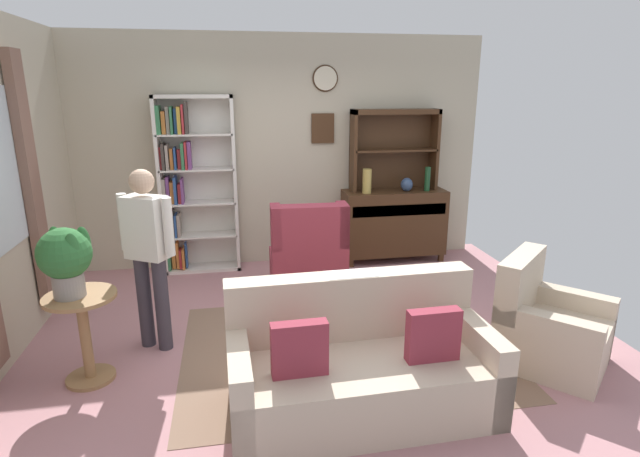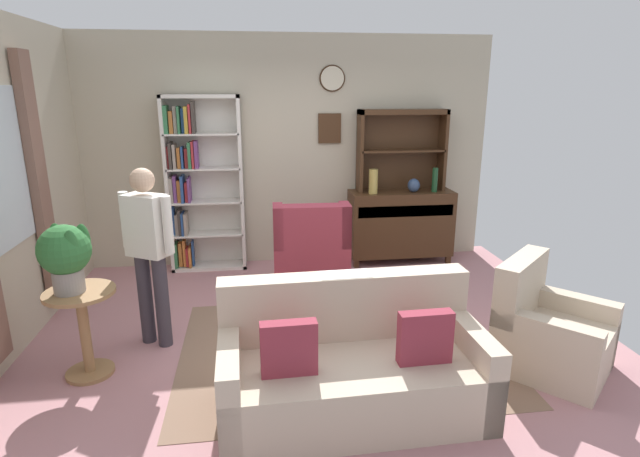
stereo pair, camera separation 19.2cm
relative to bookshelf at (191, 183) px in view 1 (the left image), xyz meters
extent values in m
cube|color=#B27A7F|center=(1.14, -1.94, -1.09)|extent=(5.40, 4.60, 0.02)
cube|color=#BCB299|center=(1.14, 0.19, 0.32)|extent=(5.00, 0.06, 2.80)
cylinder|color=beige|center=(1.65, 0.14, 1.20)|extent=(0.28, 0.03, 0.28)
torus|color=#382314|center=(1.65, 0.14, 1.20)|extent=(0.31, 0.02, 0.31)
cube|color=#422816|center=(1.62, 0.14, 0.61)|extent=(0.28, 0.03, 0.36)
cube|color=#7F5B4C|center=(-1.30, -1.21, 0.27)|extent=(0.08, 0.24, 2.30)
cube|color=#846651|center=(1.34, -2.24, -1.08)|extent=(2.70, 2.08, 0.01)
cube|color=silver|center=(-0.34, -0.01, -0.03)|extent=(0.04, 0.30, 2.10)
cube|color=silver|center=(0.52, -0.01, -0.03)|extent=(0.04, 0.30, 2.10)
cube|color=silver|center=(0.09, -0.01, 1.00)|extent=(0.90, 0.30, 0.04)
cube|color=silver|center=(0.09, -0.01, -1.06)|extent=(0.90, 0.30, 0.04)
cube|color=silver|center=(0.09, 0.13, -0.03)|extent=(0.90, 0.01, 2.10)
cube|color=silver|center=(0.09, -0.01, -0.64)|extent=(0.86, 0.30, 0.02)
cube|color=#337247|center=(-0.31, -0.03, -0.89)|extent=(0.03, 0.23, 0.29)
cube|color=#CC7233|center=(-0.26, -0.03, -0.88)|extent=(0.04, 0.12, 0.29)
cube|color=#CC7233|center=(-0.21, -0.03, -0.86)|extent=(0.03, 0.15, 0.33)
cube|color=#B22D33|center=(-0.18, -0.03, -0.92)|extent=(0.03, 0.17, 0.23)
cube|color=#CC7233|center=(-0.14, -0.03, -0.91)|extent=(0.03, 0.24, 0.24)
cube|color=#284C8C|center=(-0.11, -0.03, -0.87)|extent=(0.02, 0.11, 0.32)
cube|color=silver|center=(0.09, -0.01, -0.23)|extent=(0.86, 0.30, 0.02)
cube|color=#284C8C|center=(-0.31, -0.03, -0.45)|extent=(0.03, 0.12, 0.35)
cube|color=gray|center=(-0.27, -0.03, -0.50)|extent=(0.03, 0.15, 0.25)
cube|color=#3F3833|center=(-0.24, -0.03, -0.47)|extent=(0.03, 0.22, 0.32)
cube|color=#284C8C|center=(-0.20, -0.03, -0.49)|extent=(0.03, 0.24, 0.27)
cube|color=gray|center=(-0.17, -0.03, -0.49)|extent=(0.03, 0.23, 0.27)
cube|color=silver|center=(0.09, -0.01, 0.17)|extent=(0.86, 0.30, 0.02)
cube|color=gray|center=(-0.30, -0.03, -0.07)|extent=(0.04, 0.20, 0.30)
cube|color=#723F7F|center=(-0.26, -0.03, -0.06)|extent=(0.04, 0.15, 0.32)
cube|color=#CC7233|center=(-0.22, -0.03, -0.09)|extent=(0.04, 0.13, 0.26)
cube|color=#284C8C|center=(-0.18, -0.03, -0.06)|extent=(0.03, 0.23, 0.32)
cube|color=#B22D33|center=(-0.13, -0.03, -0.11)|extent=(0.03, 0.15, 0.23)
cube|color=#723F7F|center=(-0.10, -0.03, -0.08)|extent=(0.03, 0.22, 0.29)
cube|color=silver|center=(0.09, -0.01, 0.58)|extent=(0.86, 0.30, 0.02)
cube|color=#B22D33|center=(-0.31, -0.03, 0.31)|extent=(0.02, 0.13, 0.26)
cube|color=#3F3833|center=(-0.28, -0.03, 0.33)|extent=(0.03, 0.23, 0.30)
cube|color=gray|center=(-0.24, -0.03, 0.32)|extent=(0.03, 0.24, 0.28)
cube|color=#CC7233|center=(-0.19, -0.03, 0.30)|extent=(0.04, 0.12, 0.24)
cube|color=#284C8C|center=(-0.15, -0.03, 0.31)|extent=(0.02, 0.17, 0.25)
cube|color=#B22D33|center=(-0.11, -0.03, 0.30)|extent=(0.04, 0.10, 0.23)
cube|color=#337247|center=(-0.06, -0.03, 0.33)|extent=(0.03, 0.23, 0.30)
cube|color=#B22D33|center=(-0.03, -0.03, 0.34)|extent=(0.02, 0.22, 0.31)
cube|color=#723F7F|center=(0.01, -0.03, 0.34)|extent=(0.04, 0.17, 0.32)
cube|color=#337247|center=(-0.30, -0.03, 0.74)|extent=(0.04, 0.20, 0.32)
cube|color=#CC7233|center=(-0.25, -0.03, 0.71)|extent=(0.04, 0.13, 0.25)
cube|color=gray|center=(-0.20, -0.03, 0.74)|extent=(0.04, 0.13, 0.30)
cube|color=#337247|center=(-0.16, -0.03, 0.74)|extent=(0.03, 0.23, 0.31)
cube|color=#284C8C|center=(-0.12, -0.03, 0.73)|extent=(0.03, 0.10, 0.28)
cube|color=gold|center=(-0.07, -0.03, 0.74)|extent=(0.04, 0.21, 0.30)
cube|color=#B22D33|center=(-0.03, -0.03, 0.75)|extent=(0.02, 0.23, 0.33)
cube|color=#3F3833|center=(0.00, -0.03, 0.76)|extent=(0.03, 0.21, 0.35)
cube|color=#422816|center=(2.50, -0.08, -0.57)|extent=(1.30, 0.45, 0.82)
cube|color=#422816|center=(1.90, -0.26, -1.03)|extent=(0.06, 0.06, 0.10)
cube|color=#422816|center=(3.10, -0.26, -1.03)|extent=(0.06, 0.06, 0.10)
cube|color=#422816|center=(1.90, 0.09, -1.03)|extent=(0.06, 0.06, 0.10)
cube|color=#422816|center=(3.10, 0.09, -1.03)|extent=(0.06, 0.06, 0.10)
cube|color=#352012|center=(2.50, -0.30, -0.37)|extent=(1.20, 0.01, 0.14)
cube|color=#422816|center=(1.97, 0.00, 0.34)|extent=(0.04, 0.26, 1.00)
cube|color=#422816|center=(3.03, 0.00, 0.34)|extent=(0.04, 0.26, 1.00)
cube|color=#422816|center=(2.50, 0.00, 0.81)|extent=(1.10, 0.26, 0.06)
cube|color=#422816|center=(2.50, 0.00, 0.34)|extent=(1.06, 0.26, 0.02)
cube|color=#422816|center=(2.50, 0.12, 0.34)|extent=(1.10, 0.01, 1.00)
cylinder|color=tan|center=(2.11, -0.16, -0.01)|extent=(0.11, 0.11, 0.30)
ellipsoid|color=#33476B|center=(2.63, -0.15, -0.08)|extent=(0.15, 0.15, 0.17)
cylinder|color=#194223|center=(2.89, -0.17, -0.01)|extent=(0.07, 0.07, 0.30)
cube|color=beige|center=(1.29, -3.10, -0.87)|extent=(1.82, 0.90, 0.42)
cube|color=beige|center=(1.28, -2.78, -0.42)|extent=(1.80, 0.25, 0.48)
cube|color=beige|center=(0.46, -3.12, -0.78)|extent=(0.16, 0.85, 0.60)
cube|color=beige|center=(2.12, -3.08, -0.78)|extent=(0.16, 0.85, 0.60)
cube|color=maroon|center=(0.84, -3.23, -0.48)|extent=(0.36, 0.11, 0.36)
cube|color=maroon|center=(1.74, -3.21, -0.48)|extent=(0.36, 0.11, 0.36)
cube|color=white|center=(1.28, -2.78, -0.18)|extent=(0.36, 0.19, 0.00)
cube|color=beige|center=(2.97, -2.77, -0.88)|extent=(1.08, 1.08, 0.40)
cube|color=beige|center=(2.77, -2.55, -0.44)|extent=(0.67, 0.64, 0.48)
cube|color=beige|center=(2.75, -2.98, -0.81)|extent=(0.63, 0.67, 0.55)
cube|color=beige|center=(3.20, -2.56, -0.81)|extent=(0.63, 0.67, 0.55)
cube|color=maroon|center=(1.24, -0.95, -0.87)|extent=(0.81, 0.83, 0.42)
cube|color=maroon|center=(1.23, -1.25, -0.35)|extent=(0.79, 0.23, 0.63)
cube|color=maroon|center=(1.57, -1.22, -0.25)|extent=(0.11, 0.28, 0.44)
cube|color=maroon|center=(0.89, -1.20, -0.25)|extent=(0.11, 0.28, 0.44)
cylinder|color=#997047|center=(-0.68, -2.35, -0.39)|extent=(0.52, 0.52, 0.03)
cylinder|color=#997047|center=(-0.68, -2.35, -0.74)|extent=(0.08, 0.08, 0.68)
cylinder|color=#997047|center=(-0.68, -2.35, -1.07)|extent=(0.36, 0.36, 0.03)
cylinder|color=gray|center=(-0.73, -2.36, -0.29)|extent=(0.22, 0.22, 0.18)
sphere|color=#2D6B33|center=(-0.73, -2.36, -0.04)|extent=(0.38, 0.38, 0.38)
ellipsoid|color=#2D6B33|center=(-0.65, -2.46, 0.00)|extent=(0.11, 0.07, 0.27)
ellipsoid|color=#2D6B33|center=(-0.62, -2.30, 0.00)|extent=(0.11, 0.07, 0.27)
ellipsoid|color=#2D6B33|center=(-0.81, -2.26, 0.00)|extent=(0.11, 0.07, 0.27)
cylinder|color=#38333D|center=(-0.31, -1.86, -0.67)|extent=(0.16, 0.16, 0.82)
cylinder|color=#38333D|center=(-0.16, -1.95, -0.67)|extent=(0.16, 0.16, 0.82)
cube|color=silver|center=(-0.23, -1.91, 0.00)|extent=(0.39, 0.34, 0.52)
sphere|color=tan|center=(-0.23, -1.91, 0.38)|extent=(0.27, 0.27, 0.20)
cylinder|color=silver|center=(-0.42, -1.79, 0.03)|extent=(0.11, 0.11, 0.48)
cylinder|color=silver|center=(-0.04, -2.02, 0.03)|extent=(0.11, 0.11, 0.48)
cube|color=#422816|center=(1.22, -2.26, -0.68)|extent=(0.80, 0.50, 0.03)
cube|color=#422816|center=(0.85, -2.48, -0.89)|extent=(0.05, 0.05, 0.39)
cube|color=#422816|center=(1.59, -2.48, -0.89)|extent=(0.05, 0.05, 0.39)
cube|color=#422816|center=(0.85, -2.04, -0.89)|extent=(0.05, 0.05, 0.39)
cube|color=#422816|center=(1.59, -2.04, -0.89)|extent=(0.05, 0.05, 0.39)
cube|color=#337247|center=(1.12, -2.22, -0.65)|extent=(0.16, 0.11, 0.02)
cube|color=#284C8C|center=(1.11, -2.22, -0.63)|extent=(0.19, 0.11, 0.02)
camera|label=1|loc=(0.47, -6.04, 1.11)|focal=28.16mm
camera|label=2|loc=(0.65, -6.07, 1.11)|focal=28.16mm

